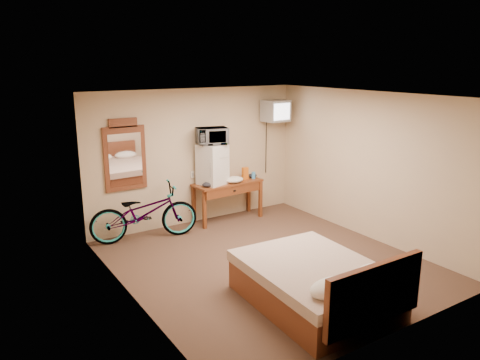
{
  "coord_description": "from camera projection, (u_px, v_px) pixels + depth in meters",
  "views": [
    {
      "loc": [
        -3.91,
        -5.29,
        2.97
      ],
      "look_at": [
        -0.16,
        0.52,
        1.2
      ],
      "focal_mm": 35.0,
      "sensor_mm": 36.0,
      "label": 1
    }
  ],
  "objects": [
    {
      "name": "room",
      "position": [
        269.0,
        183.0,
        6.79
      ],
      "size": [
        4.6,
        4.64,
        2.5
      ],
      "color": "#4B3625",
      "rests_on": "ground"
    },
    {
      "name": "cloth_cream",
      "position": [
        234.0,
        180.0,
        8.78
      ],
      "size": [
        0.37,
        0.29,
        0.12
      ],
      "primitive_type": "ellipsoid",
      "color": "silver",
      "rests_on": "desk"
    },
    {
      "name": "mini_fridge",
      "position": [
        212.0,
        164.0,
        8.61
      ],
      "size": [
        0.57,
        0.56,
        0.75
      ],
      "color": "silver",
      "rests_on": "desk"
    },
    {
      "name": "microwave",
      "position": [
        212.0,
        136.0,
        8.48
      ],
      "size": [
        0.62,
        0.5,
        0.3
      ],
      "primitive_type": "imported",
      "rotation": [
        0.0,
        0.0,
        -0.27
      ],
      "color": "silver",
      "rests_on": "mini_fridge"
    },
    {
      "name": "blue_cup",
      "position": [
        254.0,
        175.0,
        9.07
      ],
      "size": [
        0.08,
        0.08,
        0.13
      ],
      "primitive_type": "cylinder",
      "color": "#3E90D3",
      "rests_on": "desk"
    },
    {
      "name": "bicycle",
      "position": [
        144.0,
        213.0,
        7.91
      ],
      "size": [
        1.9,
        0.98,
        0.95
      ],
      "primitive_type": "imported",
      "rotation": [
        0.0,
        0.0,
        1.37
      ],
      "color": "black",
      "rests_on": "floor"
    },
    {
      "name": "crt_television",
      "position": [
        276.0,
        111.0,
        9.1
      ],
      "size": [
        0.49,
        0.59,
        0.41
      ],
      "color": "black",
      "rests_on": "room"
    },
    {
      "name": "cloth_dark_b",
      "position": [
        252.0,
        176.0,
        9.16
      ],
      "size": [
        0.18,
        0.15,
        0.08
      ],
      "primitive_type": "ellipsoid",
      "color": "black",
      "rests_on": "desk"
    },
    {
      "name": "cloth_dark_a",
      "position": [
        208.0,
        184.0,
        8.49
      ],
      "size": [
        0.24,
        0.18,
        0.09
      ],
      "primitive_type": "ellipsoid",
      "color": "black",
      "rests_on": "desk"
    },
    {
      "name": "snack_bag",
      "position": [
        245.0,
        173.0,
        9.02
      ],
      "size": [
        0.12,
        0.07,
        0.23
      ],
      "primitive_type": "cube",
      "rotation": [
        0.0,
        0.0,
        0.01
      ],
      "color": "#D16212",
      "rests_on": "desk"
    },
    {
      "name": "desk",
      "position": [
        229.0,
        188.0,
        8.85
      ],
      "size": [
        1.37,
        0.59,
        0.75
      ],
      "color": "brown",
      "rests_on": "floor"
    },
    {
      "name": "bed",
      "position": [
        318.0,
        284.0,
        5.77
      ],
      "size": [
        1.54,
        1.99,
        0.9
      ],
      "color": "brown",
      "rests_on": "floor"
    },
    {
      "name": "wall_mirror",
      "position": [
        125.0,
        156.0,
        7.89
      ],
      "size": [
        0.72,
        0.04,
        1.23
      ],
      "color": "brown",
      "rests_on": "room"
    }
  ]
}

